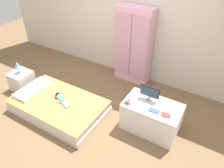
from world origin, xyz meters
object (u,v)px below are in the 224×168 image
at_px(tv_monitor, 150,92).
at_px(table_lamp, 17,65).
at_px(doll, 60,98).
at_px(rocking_horse_toy, 128,101).
at_px(book_red, 166,115).
at_px(wardrobe, 134,46).
at_px(nightstand, 22,81).
at_px(bed, 59,106).
at_px(book_blue, 154,111).
at_px(tv_stand, 151,117).

bearing_deg(tv_monitor, table_lamp, -170.72).
relative_size(doll, rocking_horse_toy, 3.01).
bearing_deg(book_red, wardrobe, 132.48).
relative_size(nightstand, table_lamp, 1.56).
bearing_deg(doll, wardrobe, 68.19).
bearing_deg(book_red, rocking_horse_toy, -174.43).
height_order(bed, nightstand, nightstand).
bearing_deg(book_red, book_blue, 180.00).
bearing_deg(bed, book_blue, 12.09).
distance_m(table_lamp, book_red, 2.79).
xyz_separation_m(nightstand, rocking_horse_toy, (2.22, 0.15, 0.36)).
distance_m(wardrobe, book_blue, 1.55).
bearing_deg(tv_monitor, doll, -160.46).
xyz_separation_m(bed, book_red, (1.72, 0.33, 0.38)).
xyz_separation_m(nightstand, table_lamp, (0.00, -0.00, 0.35)).
bearing_deg(bed, rocking_horse_toy, 13.44).
distance_m(nightstand, book_red, 2.81).
height_order(tv_monitor, book_blue, tv_monitor).
height_order(bed, table_lamp, table_lamp).
bearing_deg(bed, table_lamp, 172.99).
bearing_deg(bed, book_red, 10.93).
bearing_deg(wardrobe, tv_stand, -51.41).
bearing_deg(bed, nightstand, 172.99).
bearing_deg(bed, wardrobe, 68.23).
bearing_deg(rocking_horse_toy, book_red, 5.57).
height_order(wardrobe, book_blue, wardrobe).
bearing_deg(tv_monitor, wardrobe, 127.38).
bearing_deg(doll, book_red, 9.56).
xyz_separation_m(wardrobe, rocking_horse_toy, (0.55, -1.26, -0.20)).
bearing_deg(tv_stand, bed, -163.34).
xyz_separation_m(table_lamp, tv_stand, (2.55, 0.31, -0.29)).
relative_size(nightstand, rocking_horse_toy, 2.92).
height_order(bed, doll, doll).
distance_m(doll, rocking_horse_toy, 1.20).
height_order(table_lamp, book_red, table_lamp).
xyz_separation_m(wardrobe, book_blue, (0.93, -1.21, -0.26)).
relative_size(nightstand, tv_stand, 0.44).
bearing_deg(nightstand, book_blue, 4.40).
bearing_deg(rocking_horse_toy, table_lamp, -176.23).
bearing_deg(wardrobe, table_lamp, -140.02).
height_order(tv_monitor, book_red, tv_monitor).
bearing_deg(tv_stand, book_blue, -60.95).
height_order(bed, wardrobe, wardrobe).
distance_m(tv_stand, book_red, 0.36).
distance_m(table_lamp, tv_monitor, 2.48).
bearing_deg(doll, nightstand, 175.48).
relative_size(tv_monitor, book_red, 2.31).
distance_m(doll, book_red, 1.74).
distance_m(wardrobe, tv_monitor, 1.27).
bearing_deg(book_blue, tv_stand, 119.05).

